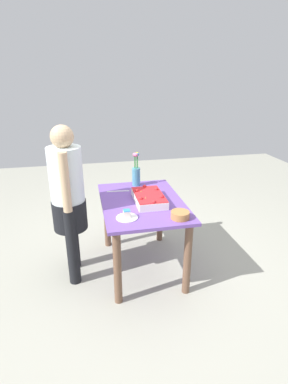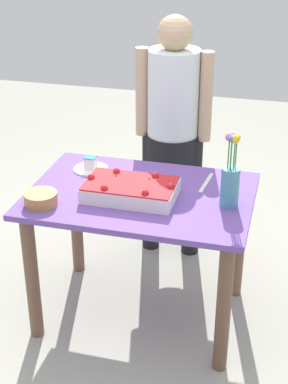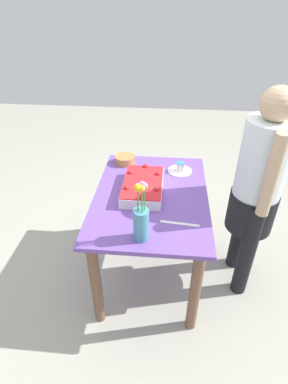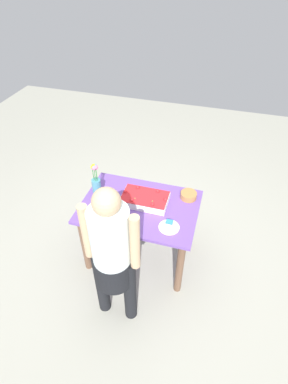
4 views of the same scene
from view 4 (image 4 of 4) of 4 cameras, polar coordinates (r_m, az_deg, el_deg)
name	(u,v)px [view 4 (image 4 of 4)]	position (r m, az deg, el deg)	size (l,w,h in m)	color
ground_plane	(140,254)	(3.41, -0.72, -11.71)	(8.00, 8.00, 0.00)	#A1A091
dining_table	(140,216)	(2.96, -0.82, -4.64)	(1.11, 0.77, 0.74)	#6B489F
sheet_cake	(145,199)	(2.87, 0.17, -1.34)	(0.44, 0.27, 0.10)	white
serving_plate_with_slice	(169,226)	(2.65, 4.81, -6.45)	(0.19, 0.19, 0.08)	white
cake_knife	(103,213)	(2.81, -7.83, -3.97)	(0.24, 0.02, 0.00)	silver
flower_vase	(96,185)	(2.92, -9.04, 1.39)	(0.09, 0.09, 0.37)	teal
fruit_bowl	(189,195)	(2.96, 8.49, -0.63)	(0.16, 0.16, 0.06)	#B07841
person_standing	(112,254)	(2.35, -6.12, -11.58)	(0.45, 0.31, 1.49)	black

